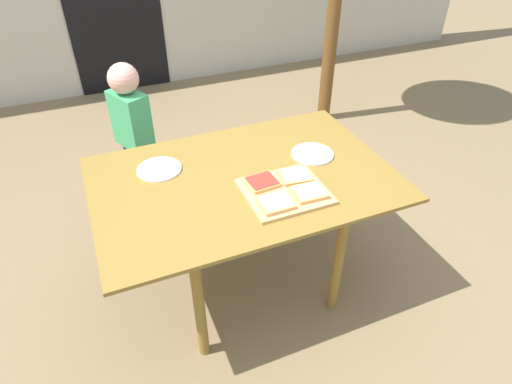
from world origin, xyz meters
TOP-DOWN VIEW (x-y plane):
  - ground_plane at (0.00, 0.00)m, footprint 16.00×16.00m
  - dining_table at (0.00, 0.00)m, footprint 1.43×0.95m
  - cutting_board at (0.13, -0.19)m, footprint 0.37×0.34m
  - pizza_slice_near_left at (0.05, -0.27)m, footprint 0.14×0.13m
  - pizza_slice_far_left at (0.05, -0.10)m, footprint 0.15×0.14m
  - pizza_slice_far_right at (0.22, -0.12)m, footprint 0.16×0.15m
  - pizza_slice_near_right at (0.22, -0.26)m, footprint 0.15×0.13m
  - plate_white_right at (0.40, 0.05)m, footprint 0.22×0.22m
  - plate_white_left at (-0.36, 0.22)m, footprint 0.22×0.22m
  - child_left at (-0.39, 0.86)m, footprint 0.23×0.28m

SIDE VIEW (x-z plane):
  - ground_plane at x=0.00m, z-range 0.00..0.00m
  - child_left at x=-0.39m, z-range 0.09..1.12m
  - dining_table at x=0.00m, z-range 0.27..0.99m
  - plate_white_right at x=0.40m, z-range 0.72..0.73m
  - plate_white_left at x=-0.36m, z-range 0.72..0.73m
  - cutting_board at x=0.13m, z-range 0.72..0.73m
  - pizza_slice_near_left at x=0.05m, z-range 0.73..0.75m
  - pizza_slice_far_left at x=0.05m, z-range 0.73..0.75m
  - pizza_slice_far_right at x=0.22m, z-range 0.73..0.75m
  - pizza_slice_near_right at x=0.22m, z-range 0.73..0.75m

